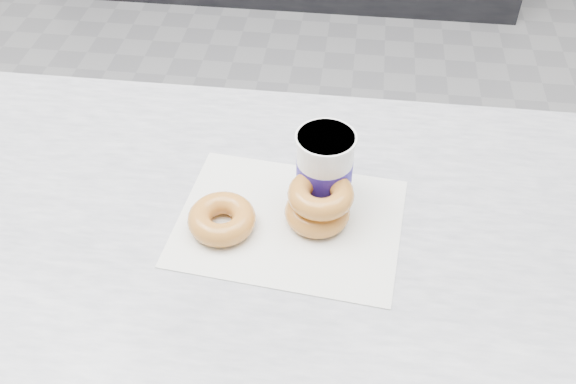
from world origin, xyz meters
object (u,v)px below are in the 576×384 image
(counter, at_px, (120,372))
(coffee_cup, at_px, (324,167))
(donut_single, at_px, (222,219))
(donut_stack, at_px, (319,203))

(counter, distance_m, coffee_cup, 0.65)
(counter, bearing_deg, donut_single, 3.51)
(donut_stack, height_order, coffee_cup, coffee_cup)
(donut_single, relative_size, donut_stack, 0.73)
(counter, relative_size, coffee_cup, 24.65)
(counter, xyz_separation_m, donut_stack, (0.39, 0.05, 0.48))
(counter, relative_size, donut_stack, 21.50)
(donut_single, bearing_deg, coffee_cup, 30.66)
(counter, height_order, donut_single, donut_single)
(counter, bearing_deg, donut_stack, 7.29)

